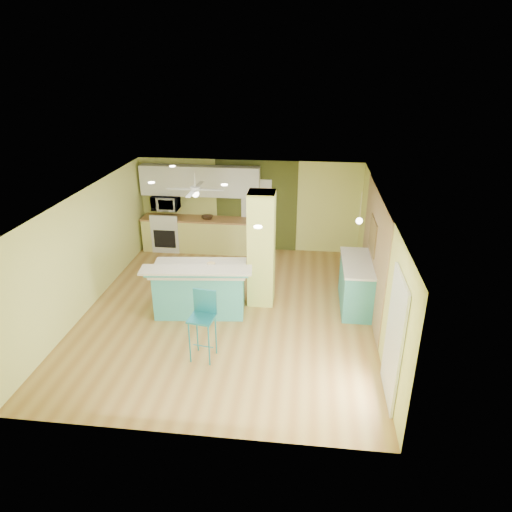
% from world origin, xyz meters
% --- Properties ---
extents(floor, '(6.00, 7.00, 0.01)m').
position_xyz_m(floor, '(0.00, 0.00, -0.01)').
color(floor, olive).
rests_on(floor, ground).
extents(ceiling, '(6.00, 7.00, 0.01)m').
position_xyz_m(ceiling, '(0.00, 0.00, 2.50)').
color(ceiling, white).
rests_on(ceiling, wall_back).
extents(wall_back, '(6.00, 0.01, 2.50)m').
position_xyz_m(wall_back, '(0.00, 3.50, 1.25)').
color(wall_back, '#DADE77').
rests_on(wall_back, floor).
extents(wall_front, '(6.00, 0.01, 2.50)m').
position_xyz_m(wall_front, '(0.00, -3.50, 1.25)').
color(wall_front, '#DADE77').
rests_on(wall_front, floor).
extents(wall_left, '(0.01, 7.00, 2.50)m').
position_xyz_m(wall_left, '(-3.00, 0.00, 1.25)').
color(wall_left, '#DADE77').
rests_on(wall_left, floor).
extents(wall_right, '(0.01, 7.00, 2.50)m').
position_xyz_m(wall_right, '(3.00, 0.00, 1.25)').
color(wall_right, '#DADE77').
rests_on(wall_right, floor).
extents(wood_panel, '(0.02, 3.40, 2.50)m').
position_xyz_m(wood_panel, '(2.99, 0.60, 1.25)').
color(wood_panel, '#8E6F51').
rests_on(wood_panel, floor).
extents(olive_accent, '(2.20, 0.02, 2.50)m').
position_xyz_m(olive_accent, '(0.20, 3.49, 1.25)').
color(olive_accent, '#434A1D').
rests_on(olive_accent, floor).
extents(interior_door, '(0.82, 0.05, 2.00)m').
position_xyz_m(interior_door, '(0.20, 3.46, 1.00)').
color(interior_door, white).
rests_on(interior_door, floor).
extents(french_door, '(0.04, 1.08, 2.10)m').
position_xyz_m(french_door, '(2.97, -2.30, 1.05)').
color(french_door, silver).
rests_on(french_door, floor).
extents(column, '(0.55, 0.55, 2.50)m').
position_xyz_m(column, '(0.65, 0.50, 1.25)').
color(column, '#C7D060').
rests_on(column, floor).
extents(kitchen_run, '(3.25, 0.63, 0.94)m').
position_xyz_m(kitchen_run, '(-1.30, 3.20, 0.47)').
color(kitchen_run, '#E3DE76').
rests_on(kitchen_run, floor).
extents(stove, '(0.76, 0.66, 1.08)m').
position_xyz_m(stove, '(-2.25, 3.19, 0.46)').
color(stove, silver).
rests_on(stove, floor).
extents(upper_cabinets, '(3.20, 0.34, 0.80)m').
position_xyz_m(upper_cabinets, '(-1.30, 3.32, 1.95)').
color(upper_cabinets, white).
rests_on(upper_cabinets, wall_back).
extents(microwave, '(0.70, 0.48, 0.39)m').
position_xyz_m(microwave, '(-2.25, 3.20, 1.35)').
color(microwave, white).
rests_on(microwave, wall_back).
extents(ceiling_fan, '(1.41, 1.41, 0.61)m').
position_xyz_m(ceiling_fan, '(-1.10, 2.00, 2.08)').
color(ceiling_fan, white).
rests_on(ceiling_fan, ceiling).
extents(pendant_lamp, '(0.14, 0.14, 0.69)m').
position_xyz_m(pendant_lamp, '(2.65, 0.75, 1.88)').
color(pendant_lamp, white).
rests_on(pendant_lamp, ceiling).
extents(wall_decor, '(0.03, 0.90, 0.70)m').
position_xyz_m(wall_decor, '(2.96, 0.80, 1.55)').
color(wall_decor, brown).
rests_on(wall_decor, wood_panel).
extents(peninsula, '(2.23, 1.37, 1.17)m').
position_xyz_m(peninsula, '(-0.58, -0.05, 0.54)').
color(peninsula, teal).
rests_on(peninsula, floor).
extents(bar_stool, '(0.48, 0.48, 1.29)m').
position_xyz_m(bar_stool, '(-0.15, -1.60, 0.86)').
color(bar_stool, teal).
rests_on(bar_stool, floor).
extents(side_counter, '(0.69, 1.62, 1.04)m').
position_xyz_m(side_counter, '(2.70, 0.55, 0.52)').
color(side_counter, teal).
rests_on(side_counter, floor).
extents(fruit_bowl, '(0.35, 0.35, 0.08)m').
position_xyz_m(fruit_bowl, '(-1.11, 3.18, 0.98)').
color(fruit_bowl, '#3C2718').
rests_on(fruit_bowl, kitchen_run).
extents(canister, '(0.16, 0.16, 0.15)m').
position_xyz_m(canister, '(-0.30, -0.13, 1.09)').
color(canister, gold).
rests_on(canister, peninsula).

